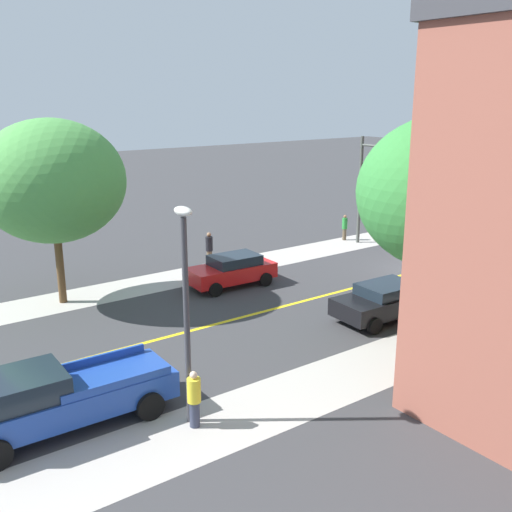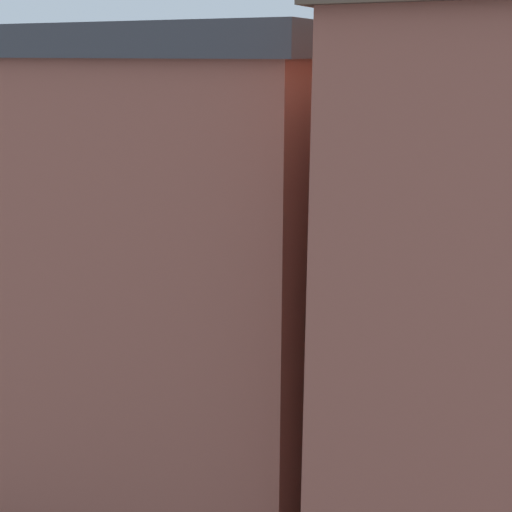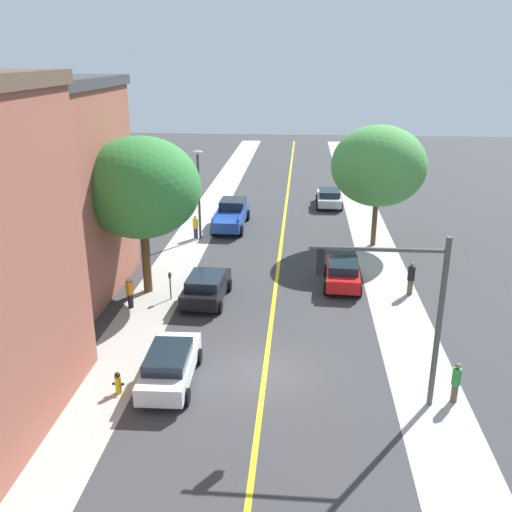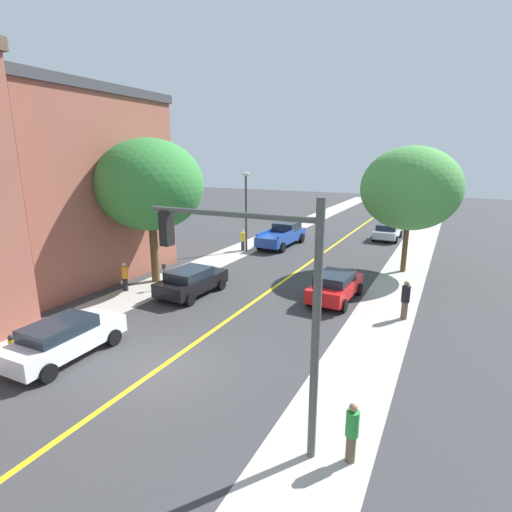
# 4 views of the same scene
# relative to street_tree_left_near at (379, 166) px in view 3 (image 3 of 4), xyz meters

# --- Properties ---
(ground_plane) EXTENTS (140.00, 140.00, 0.00)m
(ground_plane) POSITION_rel_street_tree_left_near_xyz_m (-6.07, -16.42, -5.27)
(ground_plane) COLOR #38383A
(sidewalk_left) EXTENTS (2.71, 126.00, 0.01)m
(sidewalk_left) POSITION_rel_street_tree_left_near_xyz_m (-12.25, -16.42, -5.26)
(sidewalk_left) COLOR #ADA8A0
(sidewalk_left) RESTS_ON ground
(sidewalk_right) EXTENTS (2.71, 126.00, 0.01)m
(sidewalk_right) POSITION_rel_street_tree_left_near_xyz_m (0.11, -16.42, -5.26)
(sidewalk_right) COLOR #ADA8A0
(sidewalk_right) RESTS_ON ground
(road_centerline_stripe) EXTENTS (0.20, 126.00, 0.00)m
(road_centerline_stripe) POSITION_rel_street_tree_left_near_xyz_m (-6.07, -16.42, -5.26)
(road_centerline_stripe) COLOR yellow
(road_centerline_stripe) RESTS_ON ground
(pale_office_building) EXTENTS (9.17, 10.65, 10.92)m
(pale_office_building) POSITION_rel_street_tree_left_near_xyz_m (-18.85, -9.91, 0.21)
(pale_office_building) COLOR #935142
(pale_office_building) RESTS_ON ground
(street_tree_left_near) EXTENTS (6.00, 6.00, 7.82)m
(street_tree_left_near) POSITION_rel_street_tree_left_near_xyz_m (0.00, 0.00, 0.00)
(street_tree_left_near) COLOR brown
(street_tree_left_near) RESTS_ON ground
(street_tree_right_corner) EXTENTS (6.00, 6.00, 8.19)m
(street_tree_right_corner) POSITION_rel_street_tree_left_near_xyz_m (-12.84, -8.76, 0.36)
(street_tree_right_corner) COLOR brown
(street_tree_right_corner) RESTS_ON ground
(fire_hydrant) EXTENTS (0.44, 0.24, 0.88)m
(fire_hydrant) POSITION_rel_street_tree_left_near_xyz_m (-11.41, -18.28, -4.83)
(fire_hydrant) COLOR yellow
(fire_hydrant) RESTS_ON ground
(parking_meter) EXTENTS (0.12, 0.18, 1.44)m
(parking_meter) POSITION_rel_street_tree_left_near_xyz_m (-11.40, -9.68, -4.32)
(parking_meter) COLOR #4C4C51
(parking_meter) RESTS_ON ground
(traffic_light_mast) EXTENTS (4.63, 0.32, 6.36)m
(traffic_light_mast) POSITION_rel_street_tree_left_near_xyz_m (-1.37, -18.04, -1.06)
(traffic_light_mast) COLOR #474C47
(traffic_light_mast) RESTS_ON ground
(street_lamp) EXTENTS (0.70, 0.36, 6.03)m
(street_lamp) POSITION_rel_street_tree_left_near_xyz_m (-11.64, 0.38, -1.51)
(street_lamp) COLOR #38383D
(street_lamp) RESTS_ON ground
(red_sedan_right_curb) EXTENTS (2.13, 4.19, 1.47)m
(red_sedan_right_curb) POSITION_rel_street_tree_left_near_xyz_m (-2.46, -7.17, -4.49)
(red_sedan_right_curb) COLOR red
(red_sedan_right_curb) RESTS_ON ground
(black_sedan_left_curb) EXTENTS (2.24, 4.24, 1.44)m
(black_sedan_left_curb) POSITION_rel_street_tree_left_near_xyz_m (-9.52, -9.76, -4.49)
(black_sedan_left_curb) COLOR black
(black_sedan_left_curb) RESTS_ON ground
(white_sedan_left_curb) EXTENTS (2.02, 4.41, 1.46)m
(white_sedan_left_curb) POSITION_rel_street_tree_left_near_xyz_m (-9.64, -17.42, -4.49)
(white_sedan_left_curb) COLOR silver
(white_sedan_left_curb) RESTS_ON ground
(silver_sedan_right_curb) EXTENTS (2.11, 4.30, 1.42)m
(silver_sedan_right_curb) POSITION_rel_street_tree_left_near_xyz_m (-2.52, 9.88, -4.51)
(silver_sedan_right_curb) COLOR #B7BABF
(silver_sedan_right_curb) RESTS_ON ground
(blue_pickup_truck) EXTENTS (2.34, 5.95, 1.81)m
(blue_pickup_truck) POSITION_rel_street_tree_left_near_xyz_m (-9.86, 3.42, -4.36)
(blue_pickup_truck) COLOR #1E429E
(blue_pickup_truck) RESTS_ON ground
(pedestrian_orange_shirt) EXTENTS (0.36, 0.36, 1.60)m
(pedestrian_orange_shirt) POSITION_rel_street_tree_left_near_xyz_m (-13.15, -10.88, -4.43)
(pedestrian_orange_shirt) COLOR black
(pedestrian_orange_shirt) RESTS_ON ground
(pedestrian_black_shirt) EXTENTS (0.37, 0.37, 1.80)m
(pedestrian_black_shirt) POSITION_rel_street_tree_left_near_xyz_m (1.01, -8.08, -4.32)
(pedestrian_black_shirt) COLOR brown
(pedestrian_black_shirt) RESTS_ON ground
(pedestrian_yellow_shirt) EXTENTS (0.37, 0.37, 1.63)m
(pedestrian_yellow_shirt) POSITION_rel_street_tree_left_near_xyz_m (-11.95, 0.41, -4.41)
(pedestrian_yellow_shirt) COLOR #33384C
(pedestrian_yellow_shirt) RESTS_ON ground
(pedestrian_green_shirt) EXTENTS (0.32, 0.32, 1.58)m
(pedestrian_green_shirt) POSITION_rel_street_tree_left_near_xyz_m (0.92, -17.80, -4.43)
(pedestrian_green_shirt) COLOR brown
(pedestrian_green_shirt) RESTS_ON ground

